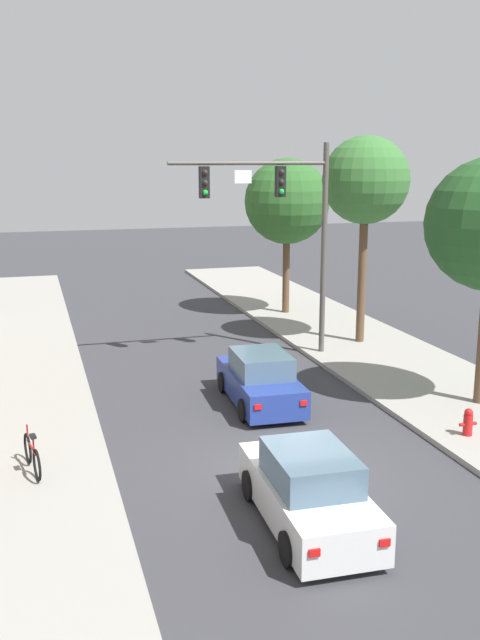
{
  "coord_description": "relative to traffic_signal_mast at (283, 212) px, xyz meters",
  "views": [
    {
      "loc": [
        -5.52,
        -14.51,
        7.07
      ],
      "look_at": [
        0.87,
        7.0,
        2.0
      ],
      "focal_mm": 39.96,
      "sensor_mm": 36.0,
      "label": 1
    }
  ],
  "objects": [
    {
      "name": "ground_plane",
      "position": [
        -3.02,
        -8.99,
        -5.3
      ],
      "size": [
        120.0,
        120.0,
        0.0
      ],
      "primitive_type": "plane",
      "color": "#38383D"
    },
    {
      "name": "traffic_signal_mast",
      "position": [
        0.0,
        0.0,
        0.0
      ],
      "size": [
        5.72,
        0.38,
        7.5
      ],
      "color": "#514C47",
      "rests_on": "sidewalk_right"
    },
    {
      "name": "car_lead_blue",
      "position": [
        -2.28,
        -4.49,
        -4.58
      ],
      "size": [
        1.98,
        4.31,
        1.6
      ],
      "color": "navy",
      "rests_on": "ground"
    },
    {
      "name": "car_following_white",
      "position": [
        -3.6,
        -11.56,
        -4.58
      ],
      "size": [
        1.95,
        4.29,
        1.6
      ],
      "color": "silver",
      "rests_on": "ground"
    },
    {
      "name": "bicycle_leaning",
      "position": [
        -8.78,
        -7.77,
        -4.76
      ],
      "size": [
        0.38,
        1.75,
        0.98
      ],
      "color": "black",
      "rests_on": "sidewalk_left"
    },
    {
      "name": "fire_hydrant",
      "position": [
        1.95,
        -8.69,
        -4.79
      ],
      "size": [
        0.48,
        0.24,
        0.72
      ],
      "color": "red",
      "rests_on": "sidewalk_right"
    },
    {
      "name": "street_tree_second",
      "position": [
        3.59,
        0.96,
        0.97
      ],
      "size": [
        3.27,
        3.27,
        7.81
      ],
      "color": "brown",
      "rests_on": "sidewalk_right"
    },
    {
      "name": "street_tree_third",
      "position": [
        2.69,
        6.87,
        -0.08
      ],
      "size": [
        3.83,
        3.83,
        7.0
      ],
      "color": "brown",
      "rests_on": "sidewalk_right"
    }
  ]
}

